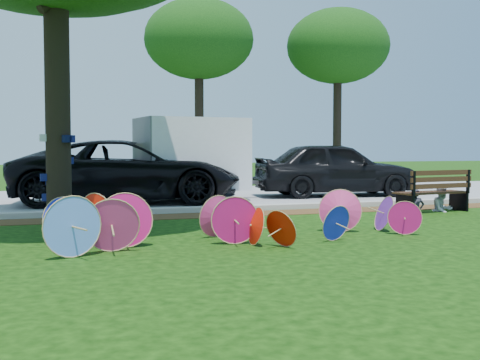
{
  "coord_description": "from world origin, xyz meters",
  "views": [
    {
      "loc": [
        -2.74,
        -8.01,
        1.48
      ],
      "look_at": [
        0.5,
        2.0,
        0.9
      ],
      "focal_mm": 45.0,
      "sensor_mm": 36.0,
      "label": 1
    }
  ],
  "objects_px": {
    "parasol_pile": "(200,219)",
    "cargo_trailer": "(192,154)",
    "person_left": "(417,190)",
    "dark_pickup": "(335,169)",
    "black_van": "(127,172)",
    "person_right": "(443,186)",
    "park_bench": "(431,191)"
  },
  "relations": [
    {
      "from": "parasol_pile",
      "to": "person_right",
      "type": "distance_m",
      "value": 6.99
    },
    {
      "from": "parasol_pile",
      "to": "cargo_trailer",
      "type": "height_order",
      "value": "cargo_trailer"
    },
    {
      "from": "black_van",
      "to": "park_bench",
      "type": "relative_size",
      "value": 3.27
    },
    {
      "from": "black_van",
      "to": "cargo_trailer",
      "type": "distance_m",
      "value": 1.86
    },
    {
      "from": "cargo_trailer",
      "to": "park_bench",
      "type": "xyz_separation_m",
      "value": [
        4.5,
        -4.49,
        -0.81
      ]
    },
    {
      "from": "cargo_trailer",
      "to": "person_right",
      "type": "distance_m",
      "value": 6.61
    },
    {
      "from": "parasol_pile",
      "to": "person_left",
      "type": "bearing_deg",
      "value": 25.52
    },
    {
      "from": "person_right",
      "to": "person_left",
      "type": "bearing_deg",
      "value": 171.37
    },
    {
      "from": "dark_pickup",
      "to": "person_right",
      "type": "relative_size",
      "value": 4.09
    },
    {
      "from": "black_van",
      "to": "person_left",
      "type": "xyz_separation_m",
      "value": [
        5.95,
        -4.28,
        -0.32
      ]
    },
    {
      "from": "person_left",
      "to": "dark_pickup",
      "type": "bearing_deg",
      "value": 97.27
    },
    {
      "from": "cargo_trailer",
      "to": "person_left",
      "type": "height_order",
      "value": "cargo_trailer"
    },
    {
      "from": "person_right",
      "to": "cargo_trailer",
      "type": "bearing_deg",
      "value": 128.86
    },
    {
      "from": "person_right",
      "to": "parasol_pile",
      "type": "bearing_deg",
      "value": -165.58
    },
    {
      "from": "parasol_pile",
      "to": "park_bench",
      "type": "distance_m",
      "value": 6.65
    },
    {
      "from": "dark_pickup",
      "to": "parasol_pile",
      "type": "bearing_deg",
      "value": 147.24
    },
    {
      "from": "dark_pickup",
      "to": "person_left",
      "type": "bearing_deg",
      "value": -176.73
    },
    {
      "from": "park_bench",
      "to": "person_left",
      "type": "xyz_separation_m",
      "value": [
        -0.35,
        0.05,
        0.04
      ]
    },
    {
      "from": "black_van",
      "to": "cargo_trailer",
      "type": "xyz_separation_m",
      "value": [
        1.8,
        0.17,
        0.46
      ]
    },
    {
      "from": "black_van",
      "to": "person_right",
      "type": "bearing_deg",
      "value": -115.01
    },
    {
      "from": "parasol_pile",
      "to": "dark_pickup",
      "type": "relative_size",
      "value": 1.28
    },
    {
      "from": "dark_pickup",
      "to": "park_bench",
      "type": "bearing_deg",
      "value": -172.37
    },
    {
      "from": "dark_pickup",
      "to": "person_right",
      "type": "distance_m",
      "value": 4.61
    },
    {
      "from": "dark_pickup",
      "to": "person_left",
      "type": "xyz_separation_m",
      "value": [
        -0.26,
        -4.58,
        -0.31
      ]
    },
    {
      "from": "parasol_pile",
      "to": "dark_pickup",
      "type": "height_order",
      "value": "dark_pickup"
    },
    {
      "from": "dark_pickup",
      "to": "black_van",
      "type": "bearing_deg",
      "value": 99.41
    },
    {
      "from": "cargo_trailer",
      "to": "person_right",
      "type": "relative_size",
      "value": 2.39
    },
    {
      "from": "parasol_pile",
      "to": "person_left",
      "type": "distance_m",
      "value": 6.35
    },
    {
      "from": "cargo_trailer",
      "to": "park_bench",
      "type": "distance_m",
      "value": 6.41
    },
    {
      "from": "cargo_trailer",
      "to": "park_bench",
      "type": "height_order",
      "value": "cargo_trailer"
    },
    {
      "from": "parasol_pile",
      "to": "person_left",
      "type": "relative_size",
      "value": 6.03
    },
    {
      "from": "black_van",
      "to": "person_right",
      "type": "height_order",
      "value": "black_van"
    }
  ]
}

